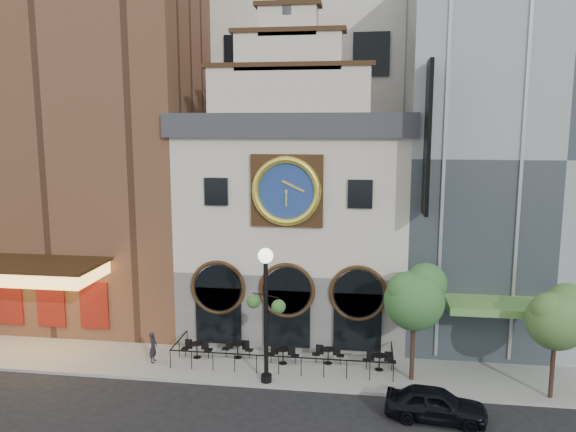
# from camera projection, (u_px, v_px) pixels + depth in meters

# --- Properties ---
(ground) EXTENTS (120.00, 120.00, 0.00)m
(ground) POSITION_uv_depth(u_px,v_px,m) (275.00, 389.00, 25.24)
(ground) COLOR black
(ground) RESTS_ON ground
(sidewalk) EXTENTS (44.00, 5.00, 0.15)m
(sidewalk) POSITION_uv_depth(u_px,v_px,m) (283.00, 365.00, 27.67)
(sidewalk) COLOR gray
(sidewalk) RESTS_ON ground
(clock_building) EXTENTS (12.60, 8.78, 18.65)m
(clock_building) POSITION_uv_depth(u_px,v_px,m) (297.00, 216.00, 31.82)
(clock_building) COLOR #605E5B
(clock_building) RESTS_ON ground
(theater_building) EXTENTS (14.00, 15.60, 25.00)m
(theater_building) POSITION_uv_depth(u_px,v_px,m) (93.00, 111.00, 34.77)
(theater_building) COLOR brown
(theater_building) RESTS_ON ground
(retail_building) EXTENTS (14.00, 14.40, 20.00)m
(retail_building) POSITION_uv_depth(u_px,v_px,m) (530.00, 154.00, 31.59)
(retail_building) COLOR gray
(retail_building) RESTS_ON ground
(office_tower) EXTENTS (20.00, 16.00, 40.00)m
(office_tower) POSITION_uv_depth(u_px,v_px,m) (318.00, 13.00, 41.61)
(office_tower) COLOR silver
(office_tower) RESTS_ON ground
(cafe_railing) EXTENTS (10.60, 2.60, 0.90)m
(cafe_railing) POSITION_uv_depth(u_px,v_px,m) (283.00, 354.00, 27.59)
(cafe_railing) COLOR black
(cafe_railing) RESTS_ON sidewalk
(bistro_0) EXTENTS (1.58, 0.68, 0.90)m
(bistro_0) POSITION_uv_depth(u_px,v_px,m) (197.00, 349.00, 28.25)
(bistro_0) COLOR black
(bistro_0) RESTS_ON sidewalk
(bistro_1) EXTENTS (1.58, 0.68, 0.90)m
(bistro_1) POSITION_uv_depth(u_px,v_px,m) (238.00, 349.00, 28.22)
(bistro_1) COLOR black
(bistro_1) RESTS_ON sidewalk
(bistro_2) EXTENTS (1.58, 0.68, 0.90)m
(bistro_2) POSITION_uv_depth(u_px,v_px,m) (283.00, 355.00, 27.54)
(bistro_2) COLOR black
(bistro_2) RESTS_ON sidewalk
(bistro_3) EXTENTS (1.58, 0.68, 0.90)m
(bistro_3) POSITION_uv_depth(u_px,v_px,m) (328.00, 355.00, 27.55)
(bistro_3) COLOR black
(bistro_3) RESTS_ON sidewalk
(bistro_4) EXTENTS (1.58, 0.68, 0.90)m
(bistro_4) POSITION_uv_depth(u_px,v_px,m) (379.00, 361.00, 26.81)
(bistro_4) COLOR black
(bistro_4) RESTS_ON sidewalk
(car_right) EXTENTS (4.16, 2.06, 1.36)m
(car_right) POSITION_uv_depth(u_px,v_px,m) (436.00, 404.00, 22.51)
(car_right) COLOR black
(car_right) RESTS_ON ground
(pedestrian) EXTENTS (0.38, 0.56, 1.53)m
(pedestrian) POSITION_uv_depth(u_px,v_px,m) (153.00, 347.00, 27.68)
(pedestrian) COLOR black
(pedestrian) RESTS_ON sidewalk
(lamppost) EXTENTS (1.88, 1.20, 6.25)m
(lamppost) POSITION_uv_depth(u_px,v_px,m) (266.00, 300.00, 25.05)
(lamppost) COLOR black
(lamppost) RESTS_ON sidewalk
(tree_left) EXTENTS (2.83, 2.72, 5.44)m
(tree_left) POSITION_uv_depth(u_px,v_px,m) (415.00, 296.00, 25.31)
(tree_left) COLOR #382619
(tree_left) RESTS_ON sidewalk
(tree_right) EXTENTS (2.59, 2.50, 5.00)m
(tree_right) POSITION_uv_depth(u_px,v_px,m) (557.00, 316.00, 23.62)
(tree_right) COLOR #382619
(tree_right) RESTS_ON sidewalk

